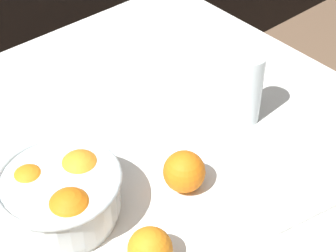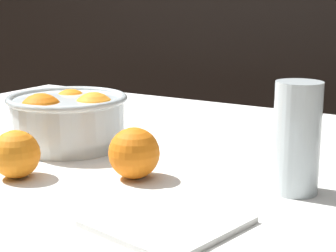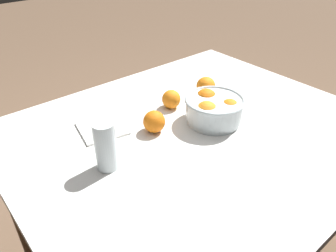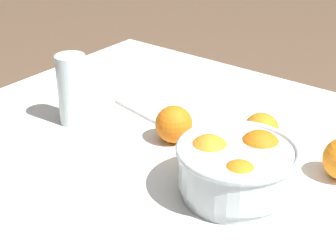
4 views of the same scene
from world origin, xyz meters
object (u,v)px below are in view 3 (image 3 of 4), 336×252
orange_loose_front (171,99)px  orange_loose_near_bowl (154,122)px  fruit_bowl (213,108)px  orange_loose_aside (206,86)px  juice_glass (106,148)px

orange_loose_front → orange_loose_near_bowl: bearing=30.3°
orange_loose_near_bowl → orange_loose_front: (-0.15, -0.09, -0.00)m
fruit_bowl → orange_loose_aside: size_ratio=2.71×
fruit_bowl → juice_glass: size_ratio=1.38×
fruit_bowl → orange_loose_front: bearing=-74.0°
juice_glass → fruit_bowl: bearing=177.3°
juice_glass → orange_loose_aside: bearing=-165.7°
orange_loose_aside → fruit_bowl: bearing=51.7°
orange_loose_front → juice_glass: bearing=22.1°
juice_glass → orange_loose_front: size_ratio=2.14×
juice_glass → orange_loose_front: bearing=-157.9°
fruit_bowl → orange_loose_near_bowl: size_ratio=2.78×
fruit_bowl → orange_loose_front: 0.18m
juice_glass → orange_loose_front: (-0.38, -0.15, -0.03)m
orange_loose_front → orange_loose_aside: bearing=176.4°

